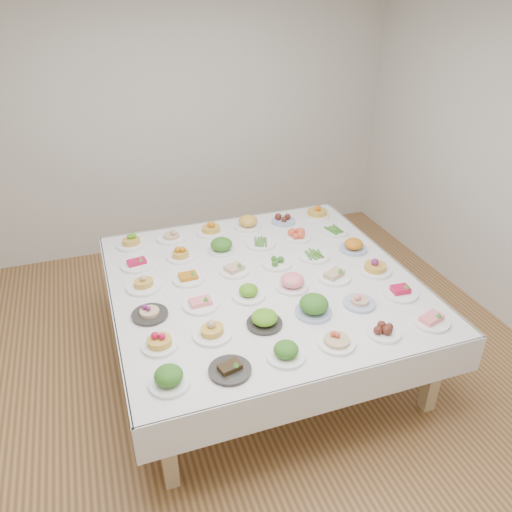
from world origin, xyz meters
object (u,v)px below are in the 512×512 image
object	(u,v)px
display_table	(262,287)
dish_0	(169,377)
dish_18	(143,281)
dish_35	(317,210)

from	to	relation	value
display_table	dish_0	size ratio (longest dim) A/B	9.70
dish_18	dish_35	bearing A→B (deg)	21.82
display_table	dish_18	bearing A→B (deg)	168.00
dish_35	dish_18	bearing A→B (deg)	-158.18
dish_18	dish_0	bearing A→B (deg)	-90.58
dish_0	dish_18	size ratio (longest dim) A/B	0.92
dish_0	dish_35	bearing A→B (deg)	44.92
display_table	dish_35	bearing A→B (deg)	45.18
display_table	dish_0	world-z (taller)	dish_0
display_table	dish_0	distance (m)	1.26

